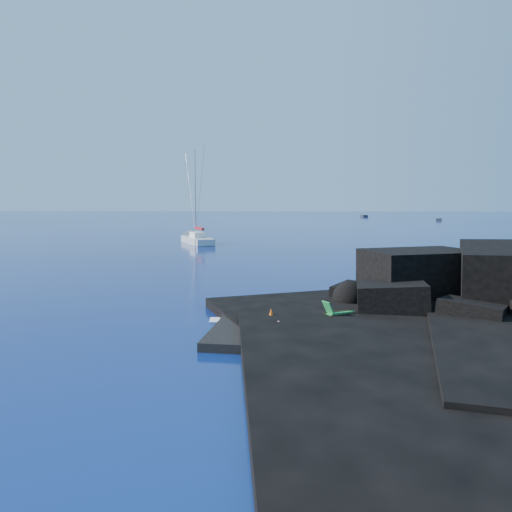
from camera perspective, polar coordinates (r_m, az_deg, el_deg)
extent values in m
plane|color=#04063F|center=(20.41, -5.67, -9.21)|extent=(400.00, 400.00, 0.00)
cube|color=black|center=(20.74, 7.09, -8.97)|extent=(9.08, 6.86, 0.70)
cube|color=white|center=(20.27, 1.19, -8.19)|extent=(1.83, 0.99, 0.05)
cone|color=#F5590C|center=(21.32, 1.74, -6.76)|extent=(0.48, 0.48, 0.55)
cube|color=#252429|center=(156.44, 12.25, 4.39)|extent=(1.63, 4.55, 0.60)
cube|color=#27272C|center=(136.14, 20.17, 3.84)|extent=(2.52, 4.32, 0.55)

